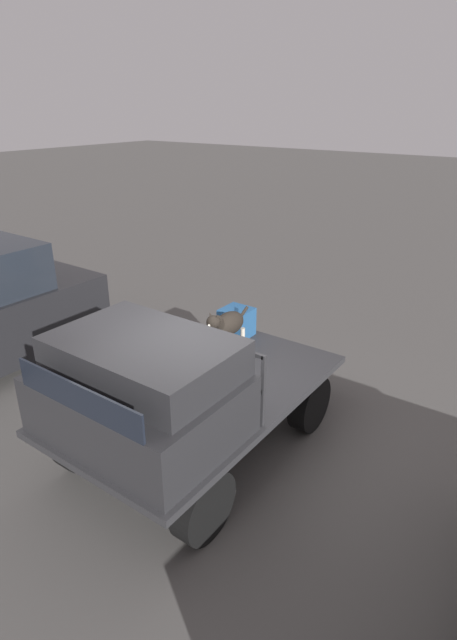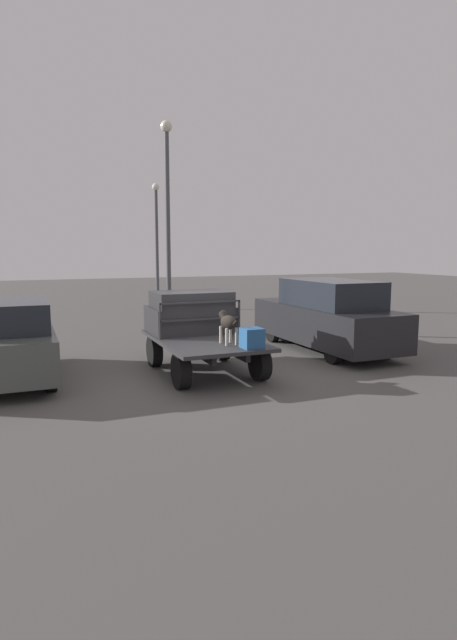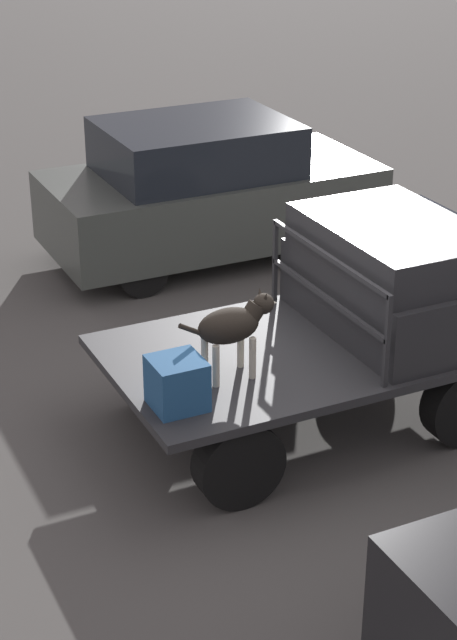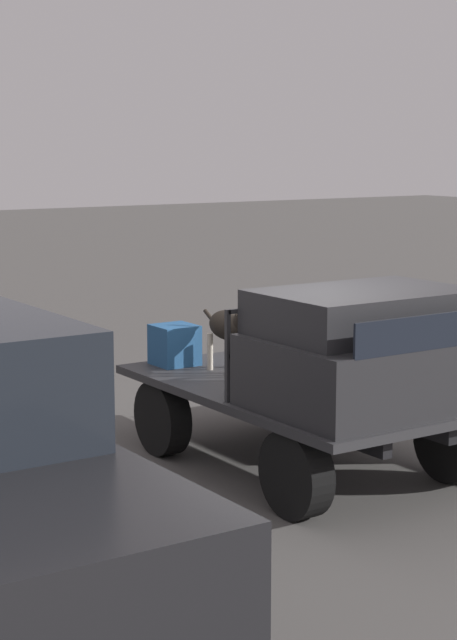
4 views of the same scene
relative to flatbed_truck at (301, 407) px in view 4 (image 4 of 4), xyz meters
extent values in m
plane|color=#514F4C|center=(0.00, 0.00, -0.59)|extent=(80.00, 80.00, 0.00)
cylinder|color=black|center=(1.10, 0.89, -0.21)|extent=(0.75, 0.24, 0.75)
cylinder|color=black|center=(1.10, -0.89, -0.21)|extent=(0.75, 0.24, 0.75)
cylinder|color=black|center=(-1.10, 0.89, -0.21)|extent=(0.75, 0.24, 0.75)
cylinder|color=black|center=(-1.10, -0.89, -0.21)|extent=(0.75, 0.24, 0.75)
cube|color=black|center=(0.00, 0.37, 0.05)|extent=(3.26, 0.10, 0.18)
cube|color=black|center=(0.00, -0.37, 0.05)|extent=(3.26, 0.10, 0.18)
cube|color=#2D2D30|center=(0.00, 0.00, 0.18)|extent=(3.54, 2.09, 0.08)
cube|color=#28282B|center=(0.99, 0.00, 0.53)|extent=(1.45, 1.97, 0.62)
cube|color=#28282B|center=(0.89, 0.00, 1.04)|extent=(1.24, 1.81, 0.38)
cube|color=black|center=(1.71, 0.00, 0.98)|extent=(0.02, 1.62, 0.29)
cube|color=#2D2D30|center=(0.20, 0.97, 0.63)|extent=(0.04, 0.04, 0.83)
cube|color=#2D2D30|center=(0.20, -0.97, 0.63)|extent=(0.04, 0.04, 0.83)
cube|color=#2D2D30|center=(0.20, 0.00, 1.03)|extent=(0.04, 1.93, 0.04)
cube|color=#2D2D30|center=(0.20, 0.00, 0.63)|extent=(0.04, 1.93, 0.04)
cylinder|color=beige|center=(-0.71, -0.13, 0.41)|extent=(0.06, 0.06, 0.37)
cylinder|color=beige|center=(-0.71, -0.36, 0.41)|extent=(0.06, 0.06, 0.37)
cylinder|color=beige|center=(-1.05, -0.13, 0.41)|extent=(0.06, 0.06, 0.37)
cylinder|color=beige|center=(-1.05, -0.36, 0.41)|extent=(0.06, 0.06, 0.37)
ellipsoid|color=black|center=(-0.88, -0.24, 0.69)|extent=(0.54, 0.30, 0.30)
sphere|color=beige|center=(-0.73, -0.24, 0.64)|extent=(0.13, 0.13, 0.13)
cylinder|color=black|center=(-0.65, -0.24, 0.77)|extent=(0.21, 0.16, 0.20)
sphere|color=black|center=(-0.56, -0.24, 0.83)|extent=(0.18, 0.18, 0.18)
cone|color=beige|center=(-0.48, -0.24, 0.81)|extent=(0.10, 0.10, 0.10)
cone|color=black|center=(-0.57, -0.20, 0.90)|extent=(0.06, 0.08, 0.10)
cone|color=black|center=(-0.57, -0.29, 0.90)|extent=(0.06, 0.08, 0.10)
cylinder|color=black|center=(-1.21, -0.24, 0.72)|extent=(0.23, 0.04, 0.16)
cube|color=#235184|center=(-1.46, -0.52, 0.43)|extent=(0.41, 0.41, 0.41)
cylinder|color=black|center=(2.87, -3.27, -0.29)|extent=(0.60, 0.20, 0.60)
camera|label=1|loc=(3.94, 3.24, 3.33)|focal=28.00mm
camera|label=2|loc=(-10.57, 3.78, 2.22)|focal=28.00mm
camera|label=3|loc=(-4.31, -7.38, 4.48)|focal=60.00mm
camera|label=4|loc=(7.85, -6.01, 2.46)|focal=60.00mm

